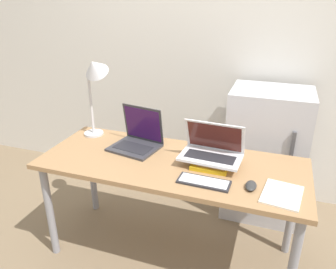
{
  "coord_description": "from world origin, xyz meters",
  "views": [
    {
      "loc": [
        0.57,
        -1.37,
        1.68
      ],
      "look_at": [
        -0.02,
        0.33,
        0.89
      ],
      "focal_mm": 35.0,
      "sensor_mm": 36.0,
      "label": 1
    }
  ],
  "objects_px": {
    "book_stack": "(213,162)",
    "notepad": "(282,194)",
    "laptop_left": "(137,140)",
    "mouse": "(251,186)",
    "wireless_keyboard": "(204,182)",
    "mini_fridge": "(265,155)",
    "desk_lamp": "(94,76)",
    "laptop_on_books": "(212,150)"
  },
  "relations": [
    {
      "from": "desk_lamp",
      "to": "wireless_keyboard",
      "type": "bearing_deg",
      "value": -22.6
    },
    {
      "from": "laptop_left",
      "to": "notepad",
      "type": "relative_size",
      "value": 1.3
    },
    {
      "from": "mini_fridge",
      "to": "laptop_on_books",
      "type": "bearing_deg",
      "value": -114.97
    },
    {
      "from": "laptop_on_books",
      "to": "mouse",
      "type": "distance_m",
      "value": 0.34
    },
    {
      "from": "book_stack",
      "to": "notepad",
      "type": "xyz_separation_m",
      "value": [
        0.41,
        -0.2,
        -0.02
      ]
    },
    {
      "from": "laptop_left",
      "to": "book_stack",
      "type": "xyz_separation_m",
      "value": [
        0.53,
        -0.08,
        -0.03
      ]
    },
    {
      "from": "notepad",
      "to": "mini_fridge",
      "type": "distance_m",
      "value": 0.89
    },
    {
      "from": "laptop_left",
      "to": "mouse",
      "type": "relative_size",
      "value": 3.28
    },
    {
      "from": "desk_lamp",
      "to": "mini_fridge",
      "type": "relative_size",
      "value": 0.58
    },
    {
      "from": "laptop_on_books",
      "to": "mini_fridge",
      "type": "xyz_separation_m",
      "value": [
        0.3,
        0.64,
        -0.29
      ]
    },
    {
      "from": "notepad",
      "to": "mouse",
      "type": "bearing_deg",
      "value": 173.75
    },
    {
      "from": "desk_lamp",
      "to": "mini_fridge",
      "type": "bearing_deg",
      "value": 24.24
    },
    {
      "from": "notepad",
      "to": "desk_lamp",
      "type": "bearing_deg",
      "value": 164.93
    },
    {
      "from": "wireless_keyboard",
      "to": "desk_lamp",
      "type": "bearing_deg",
      "value": 157.4
    },
    {
      "from": "mouse",
      "to": "desk_lamp",
      "type": "height_order",
      "value": "desk_lamp"
    },
    {
      "from": "book_stack",
      "to": "mini_fridge",
      "type": "xyz_separation_m",
      "value": [
        0.29,
        0.65,
        -0.22
      ]
    },
    {
      "from": "book_stack",
      "to": "wireless_keyboard",
      "type": "height_order",
      "value": "book_stack"
    },
    {
      "from": "notepad",
      "to": "desk_lamp",
      "type": "relative_size",
      "value": 0.44
    },
    {
      "from": "laptop_left",
      "to": "mini_fridge",
      "type": "relative_size",
      "value": 0.33
    },
    {
      "from": "book_stack",
      "to": "notepad",
      "type": "distance_m",
      "value": 0.46
    },
    {
      "from": "laptop_on_books",
      "to": "mouse",
      "type": "relative_size",
      "value": 3.57
    },
    {
      "from": "wireless_keyboard",
      "to": "laptop_on_books",
      "type": "bearing_deg",
      "value": 92.52
    },
    {
      "from": "laptop_left",
      "to": "desk_lamp",
      "type": "bearing_deg",
      "value": 170.29
    },
    {
      "from": "book_stack",
      "to": "mouse",
      "type": "xyz_separation_m",
      "value": [
        0.25,
        -0.18,
        -0.01
      ]
    },
    {
      "from": "book_stack",
      "to": "mouse",
      "type": "relative_size",
      "value": 2.16
    },
    {
      "from": "laptop_left",
      "to": "wireless_keyboard",
      "type": "distance_m",
      "value": 0.61
    },
    {
      "from": "book_stack",
      "to": "desk_lamp",
      "type": "bearing_deg",
      "value": 170.81
    },
    {
      "from": "wireless_keyboard",
      "to": "mini_fridge",
      "type": "xyz_separation_m",
      "value": [
        0.29,
        0.87,
        -0.2
      ]
    },
    {
      "from": "wireless_keyboard",
      "to": "mouse",
      "type": "height_order",
      "value": "mouse"
    },
    {
      "from": "book_stack",
      "to": "notepad",
      "type": "height_order",
      "value": "book_stack"
    },
    {
      "from": "laptop_left",
      "to": "mouse",
      "type": "distance_m",
      "value": 0.83
    },
    {
      "from": "mini_fridge",
      "to": "mouse",
      "type": "bearing_deg",
      "value": -92.62
    },
    {
      "from": "laptop_on_books",
      "to": "desk_lamp",
      "type": "bearing_deg",
      "value": 171.65
    },
    {
      "from": "laptop_left",
      "to": "desk_lamp",
      "type": "relative_size",
      "value": 0.58
    },
    {
      "from": "book_stack",
      "to": "wireless_keyboard",
      "type": "bearing_deg",
      "value": -90.27
    },
    {
      "from": "laptop_on_books",
      "to": "notepad",
      "type": "xyz_separation_m",
      "value": [
        0.42,
        -0.22,
        -0.09
      ]
    },
    {
      "from": "wireless_keyboard",
      "to": "mini_fridge",
      "type": "distance_m",
      "value": 0.94
    },
    {
      "from": "laptop_left",
      "to": "wireless_keyboard",
      "type": "height_order",
      "value": "laptop_left"
    },
    {
      "from": "wireless_keyboard",
      "to": "mouse",
      "type": "distance_m",
      "value": 0.25
    },
    {
      "from": "mini_fridge",
      "to": "book_stack",
      "type": "bearing_deg",
      "value": -113.66
    },
    {
      "from": "mouse",
      "to": "desk_lamp",
      "type": "distance_m",
      "value": 1.23
    },
    {
      "from": "notepad",
      "to": "mini_fridge",
      "type": "relative_size",
      "value": 0.26
    }
  ]
}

